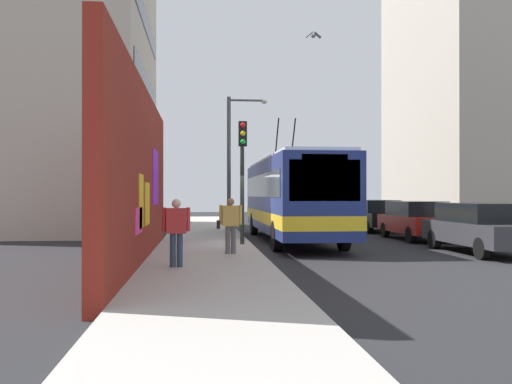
# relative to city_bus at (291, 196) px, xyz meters

# --- Properties ---
(ground_plane) EXTENTS (80.00, 80.00, 0.00)m
(ground_plane) POSITION_rel_city_bus_xyz_m (-2.38, 1.80, -1.81)
(ground_plane) COLOR #232326
(sidewalk_slab) EXTENTS (48.00, 3.20, 0.15)m
(sidewalk_slab) POSITION_rel_city_bus_xyz_m (-2.38, 3.40, -1.73)
(sidewalk_slab) COLOR #ADA8A0
(sidewalk_slab) RESTS_ON ground_plane
(graffiti_wall) EXTENTS (13.44, 0.32, 4.67)m
(graffiti_wall) POSITION_rel_city_bus_xyz_m (-6.65, 5.15, 0.53)
(graffiti_wall) COLOR maroon
(graffiti_wall) RESTS_ON ground_plane
(building_far_left) EXTENTS (13.21, 9.26, 15.20)m
(building_far_left) POSITION_rel_city_bus_xyz_m (7.79, 11.00, 5.79)
(building_far_left) COLOR #B2A899
(building_far_left) RESTS_ON ground_plane
(building_far_right) EXTENTS (13.19, 9.30, 18.51)m
(building_far_right) POSITION_rel_city_bus_xyz_m (14.14, -15.20, 7.44)
(building_far_right) COLOR #B2A899
(building_far_right) RESTS_ON ground_plane
(city_bus) EXTENTS (11.87, 2.50, 5.03)m
(city_bus) POSITION_rel_city_bus_xyz_m (0.00, 0.00, 0.00)
(city_bus) COLOR navy
(city_bus) RESTS_ON ground_plane
(parked_car_dark_gray) EXTENTS (4.88, 1.91, 1.58)m
(parked_car_dark_gray) POSITION_rel_city_bus_xyz_m (-5.02, -5.20, -0.97)
(parked_car_dark_gray) COLOR #38383D
(parked_car_dark_gray) RESTS_ON ground_plane
(parked_car_red) EXTENTS (4.46, 1.86, 1.58)m
(parked_car_red) POSITION_rel_city_bus_xyz_m (0.24, -5.20, -0.97)
(parked_car_red) COLOR #B21E19
(parked_car_red) RESTS_ON ground_plane
(parked_car_black) EXTENTS (4.57, 1.87, 1.58)m
(parked_car_black) POSITION_rel_city_bus_xyz_m (5.50, -5.20, -0.97)
(parked_car_black) COLOR black
(parked_car_black) RESTS_ON ground_plane
(parked_car_champagne) EXTENTS (4.49, 1.86, 1.58)m
(parked_car_champagne) POSITION_rel_city_bus_xyz_m (11.48, -5.20, -0.97)
(parked_car_champagne) COLOR #C6B793
(parked_car_champagne) RESTS_ON ground_plane
(pedestrian_at_curb) EXTENTS (0.22, 0.73, 1.60)m
(pedestrian_at_curb) POSITION_rel_city_bus_xyz_m (-5.74, 2.72, -0.73)
(pedestrian_at_curb) COLOR #595960
(pedestrian_at_curb) RESTS_ON sidewalk_slab
(pedestrian_near_wall) EXTENTS (0.22, 0.65, 1.59)m
(pedestrian_near_wall) POSITION_rel_city_bus_xyz_m (-8.53, 4.14, -0.73)
(pedestrian_near_wall) COLOR #2D3F59
(pedestrian_near_wall) RESTS_ON sidewalk_slab
(traffic_light) EXTENTS (0.49, 0.28, 4.21)m
(traffic_light) POSITION_rel_city_bus_xyz_m (-2.79, 2.15, 1.17)
(traffic_light) COLOR #2D382D
(traffic_light) RESTS_ON sidewalk_slab
(street_lamp) EXTENTS (0.44, 1.90, 6.26)m
(street_lamp) POSITION_rel_city_bus_xyz_m (4.27, 2.03, 1.97)
(street_lamp) COLOR #4C4C51
(street_lamp) RESTS_ON sidewalk_slab
(flying_pigeons) EXTENTS (0.32, 0.51, 0.19)m
(flying_pigeons) POSITION_rel_city_bus_xyz_m (-3.44, -0.18, 5.34)
(flying_pigeons) COLOR slate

